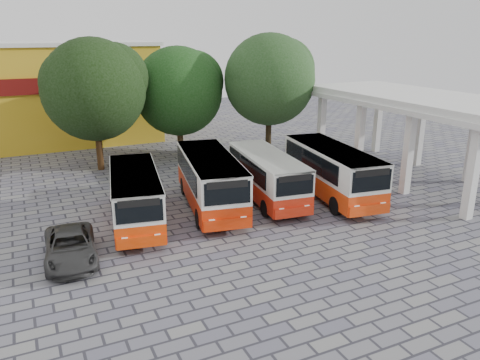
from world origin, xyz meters
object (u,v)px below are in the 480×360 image
bus_centre_left (210,178)px  bus_far_right (332,169)px  bus_far_left (135,194)px  parked_car (70,247)px  bus_centre_right (267,174)px

bus_centre_left → bus_far_right: (6.89, -1.31, 0.00)m
bus_far_left → bus_far_right: (11.00, -0.92, 0.15)m
parked_car → bus_centre_left: bearing=27.1°
bus_far_left → bus_far_right: size_ratio=0.92×
bus_far_left → bus_centre_right: bearing=11.6°
bus_centre_left → bus_centre_right: 3.34m
bus_centre_right → parked_car: bus_centre_right is taller
bus_centre_left → bus_far_right: 7.02m
bus_centre_left → parked_car: 8.24m
bus_centre_left → parked_car: bus_centre_left is taller
bus_centre_right → bus_far_right: bus_far_right is taller
bus_centre_right → bus_centre_left: bearing=-176.3°
bus_centre_right → bus_far_left: bearing=-171.5°
bus_centre_right → bus_far_right: size_ratio=0.91×
bus_far_left → bus_centre_left: bearing=15.4°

